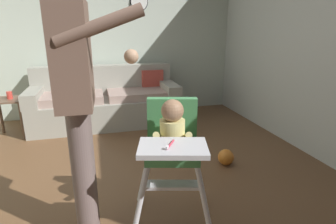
{
  "coord_description": "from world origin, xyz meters",
  "views": [
    {
      "loc": [
        -0.14,
        -2.18,
        1.41
      ],
      "look_at": [
        0.37,
        -0.29,
        0.81
      ],
      "focal_mm": 29.15,
      "sensor_mm": 36.0,
      "label": 1
    }
  ],
  "objects_px": {
    "sippy_cup": "(10,95)",
    "wall_clock": "(139,2)",
    "toy_ball": "(226,157)",
    "high_chair": "(172,140)",
    "side_table": "(9,109)",
    "adult_standing": "(78,100)",
    "couch": "(106,102)"
  },
  "relations": [
    {
      "from": "couch",
      "to": "wall_clock",
      "type": "height_order",
      "value": "wall_clock"
    },
    {
      "from": "high_chair",
      "to": "toy_ball",
      "type": "relative_size",
      "value": 5.7
    },
    {
      "from": "couch",
      "to": "adult_standing",
      "type": "relative_size",
      "value": 1.23
    },
    {
      "from": "adult_standing",
      "to": "sippy_cup",
      "type": "relative_size",
      "value": 17.52
    },
    {
      "from": "high_chair",
      "to": "side_table",
      "type": "height_order",
      "value": "high_chair"
    },
    {
      "from": "toy_ball",
      "to": "adult_standing",
      "type": "bearing_deg",
      "value": -153.51
    },
    {
      "from": "toy_ball",
      "to": "sippy_cup",
      "type": "height_order",
      "value": "sippy_cup"
    },
    {
      "from": "adult_standing",
      "to": "wall_clock",
      "type": "xyz_separation_m",
      "value": [
        0.89,
        2.93,
        0.82
      ]
    },
    {
      "from": "couch",
      "to": "side_table",
      "type": "height_order",
      "value": "couch"
    },
    {
      "from": "toy_ball",
      "to": "sippy_cup",
      "type": "relative_size",
      "value": 1.71
    },
    {
      "from": "wall_clock",
      "to": "adult_standing",
      "type": "bearing_deg",
      "value": -106.88
    },
    {
      "from": "couch",
      "to": "adult_standing",
      "type": "xyz_separation_m",
      "value": [
        -0.25,
        -2.45,
        0.67
      ]
    },
    {
      "from": "toy_ball",
      "to": "wall_clock",
      "type": "bearing_deg",
      "value": 103.17
    },
    {
      "from": "sippy_cup",
      "to": "adult_standing",
      "type": "bearing_deg",
      "value": -65.97
    },
    {
      "from": "high_chair",
      "to": "toy_ball",
      "type": "distance_m",
      "value": 1.25
    },
    {
      "from": "high_chair",
      "to": "toy_ball",
      "type": "height_order",
      "value": "high_chair"
    },
    {
      "from": "couch",
      "to": "sippy_cup",
      "type": "xyz_separation_m",
      "value": [
        -1.25,
        -0.23,
        0.24
      ]
    },
    {
      "from": "sippy_cup",
      "to": "wall_clock",
      "type": "relative_size",
      "value": 0.35
    },
    {
      "from": "high_chair",
      "to": "sippy_cup",
      "type": "relative_size",
      "value": 9.77
    },
    {
      "from": "adult_standing",
      "to": "wall_clock",
      "type": "height_order",
      "value": "wall_clock"
    },
    {
      "from": "toy_ball",
      "to": "sippy_cup",
      "type": "distance_m",
      "value": 2.88
    },
    {
      "from": "sippy_cup",
      "to": "wall_clock",
      "type": "height_order",
      "value": "wall_clock"
    },
    {
      "from": "adult_standing",
      "to": "toy_ball",
      "type": "relative_size",
      "value": 10.22
    },
    {
      "from": "toy_ball",
      "to": "side_table",
      "type": "height_order",
      "value": "side_table"
    },
    {
      "from": "wall_clock",
      "to": "side_table",
      "type": "bearing_deg",
      "value": -159.73
    },
    {
      "from": "adult_standing",
      "to": "toy_ball",
      "type": "height_order",
      "value": "adult_standing"
    },
    {
      "from": "couch",
      "to": "high_chair",
      "type": "xyz_separation_m",
      "value": [
        0.34,
        -2.49,
        0.35
      ]
    },
    {
      "from": "adult_standing",
      "to": "wall_clock",
      "type": "bearing_deg",
      "value": 76.05
    },
    {
      "from": "adult_standing",
      "to": "sippy_cup",
      "type": "bearing_deg",
      "value": 116.95
    },
    {
      "from": "couch",
      "to": "adult_standing",
      "type": "distance_m",
      "value": 2.55
    },
    {
      "from": "side_table",
      "to": "sippy_cup",
      "type": "relative_size",
      "value": 5.2
    },
    {
      "from": "high_chair",
      "to": "sippy_cup",
      "type": "height_order",
      "value": "high_chair"
    }
  ]
}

